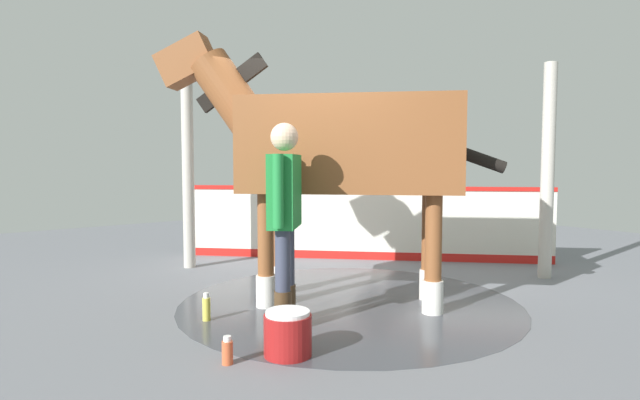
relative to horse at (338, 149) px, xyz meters
The scene contains 10 objects.
ground_plane 1.63m from the horse, 131.85° to the left, with size 16.00×16.00×0.02m, color slate.
wet_patch 1.59m from the horse, 43.42° to the left, with size 3.48×3.48×0.00m, color #42444C.
barrier_wall 2.66m from the horse, 130.44° to the left, with size 4.03×3.82×1.10m.
roof_post_near 2.68m from the horse, behind, with size 0.16×0.16×2.67m, color #B7B2A8.
roof_post_far 2.89m from the horse, 74.78° to the left, with size 0.16×0.16×2.67m, color #B7B2A8.
horse is the anchor object (origin of this frame).
handler 1.08m from the horse, 69.56° to the right, with size 0.53×0.52×1.78m.
wash_bucket 2.08m from the horse, 54.66° to the right, with size 0.36×0.36×0.34m.
bottle_shampoo 2.00m from the horse, 101.91° to the right, with size 0.07×0.07×0.26m.
bottle_spray 2.36m from the horse, 66.00° to the right, with size 0.08×0.08×0.20m.
Camera 1 is at (4.16, -3.64, 1.43)m, focal length 28.60 mm.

